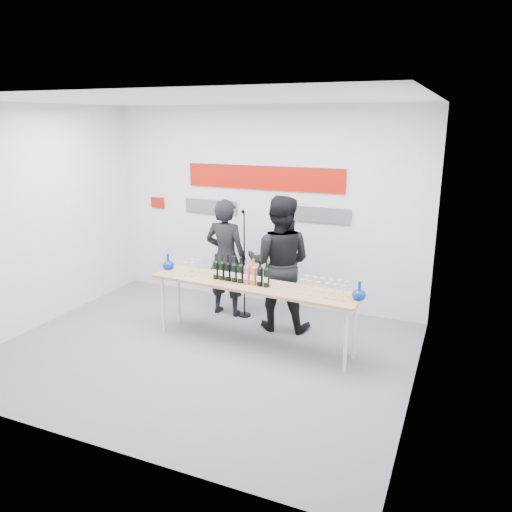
# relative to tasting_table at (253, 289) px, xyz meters

# --- Properties ---
(ground) EXTENTS (5.00, 5.00, 0.00)m
(ground) POSITION_rel_tasting_table_xyz_m (-0.49, -0.45, -0.75)
(ground) COLOR slate
(ground) RESTS_ON ground
(back_wall) EXTENTS (5.00, 0.04, 3.00)m
(back_wall) POSITION_rel_tasting_table_xyz_m (-0.49, 1.55, 0.75)
(back_wall) COLOR silver
(back_wall) RESTS_ON ground
(signage) EXTENTS (3.38, 0.02, 0.79)m
(signage) POSITION_rel_tasting_table_xyz_m (-0.55, 1.52, 1.05)
(signage) COLOR #AA1207
(signage) RESTS_ON back_wall
(tasting_table) EXTENTS (2.75, 0.72, 0.82)m
(tasting_table) POSITION_rel_tasting_table_xyz_m (0.00, 0.00, 0.00)
(tasting_table) COLOR tan
(tasting_table) RESTS_ON ground
(wine_bottles) EXTENTS (0.80, 0.13, 0.33)m
(wine_bottles) POSITION_rel_tasting_table_xyz_m (-0.16, -0.01, 0.23)
(wine_bottles) COLOR black
(wine_bottles) RESTS_ON tasting_table
(decanter_left) EXTENTS (0.16, 0.16, 0.21)m
(decanter_left) POSITION_rel_tasting_table_xyz_m (-1.32, 0.14, 0.17)
(decanter_left) COLOR #082A9B
(decanter_left) RESTS_ON tasting_table
(decanter_right) EXTENTS (0.16, 0.16, 0.21)m
(decanter_right) POSITION_rel_tasting_table_xyz_m (1.33, -0.03, 0.17)
(decanter_right) COLOR #082A9B
(decanter_right) RESTS_ON tasting_table
(glasses_left) EXTENTS (0.17, 0.23, 0.18)m
(glasses_left) POSITION_rel_tasting_table_xyz_m (-0.90, 0.06, 0.15)
(glasses_left) COLOR silver
(glasses_left) RESTS_ON tasting_table
(glasses_right) EXTENTS (0.57, 0.26, 0.18)m
(glasses_right) POSITION_rel_tasting_table_xyz_m (0.93, -0.06, 0.15)
(glasses_right) COLOR silver
(glasses_right) RESTS_ON tasting_table
(presenter_left) EXTENTS (0.63, 0.42, 1.72)m
(presenter_left) POSITION_rel_tasting_table_xyz_m (-0.78, 0.82, 0.10)
(presenter_left) COLOR black
(presenter_left) RESTS_ON ground
(presenter_right) EXTENTS (0.99, 0.83, 1.84)m
(presenter_right) POSITION_rel_tasting_table_xyz_m (0.11, 0.64, 0.17)
(presenter_right) COLOR black
(presenter_right) RESTS_ON ground
(mic_stand) EXTENTS (0.18, 0.18, 1.58)m
(mic_stand) POSITION_rel_tasting_table_xyz_m (-0.49, 0.83, -0.27)
(mic_stand) COLOR black
(mic_stand) RESTS_ON ground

